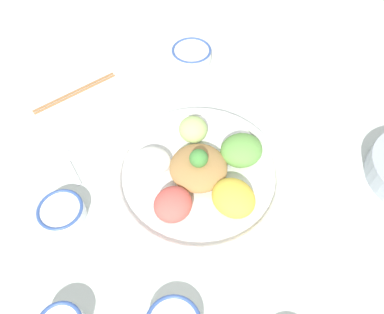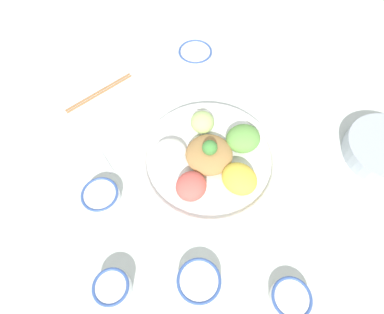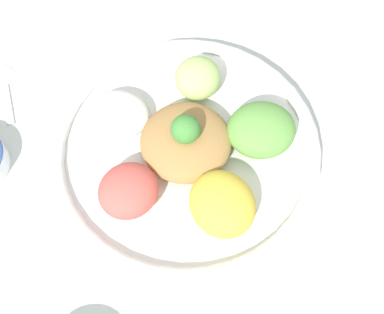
{
  "view_description": "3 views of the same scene",
  "coord_description": "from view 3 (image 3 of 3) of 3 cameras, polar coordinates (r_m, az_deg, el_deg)",
  "views": [
    {
      "loc": [
        0.07,
        -0.49,
        0.75
      ],
      "look_at": [
        -0.01,
        -0.02,
        0.08
      ],
      "focal_mm": 35.0,
      "sensor_mm": 36.0,
      "label": 1
    },
    {
      "loc": [
        0.01,
        -0.47,
        0.82
      ],
      "look_at": [
        -0.04,
        -0.02,
        0.02
      ],
      "focal_mm": 30.0,
      "sensor_mm": 36.0,
      "label": 2
    },
    {
      "loc": [
        0.17,
        -0.35,
        0.72
      ],
      "look_at": [
        0.03,
        -0.06,
        0.09
      ],
      "focal_mm": 50.0,
      "sensor_mm": 36.0,
      "label": 3
    }
  ],
  "objects": [
    {
      "name": "salad_platter",
      "position": [
        0.79,
        -0.38,
        0.84
      ],
      "size": [
        0.4,
        0.4,
        0.1
      ],
      "color": "white",
      "rests_on": "ground_plane"
    },
    {
      "name": "ground_plane",
      "position": [
        0.82,
        -0.49,
        1.48
      ],
      "size": [
        2.4,
        2.4,
        0.0
      ],
      "primitive_type": "plane",
      "color": "silver"
    },
    {
      "name": "serving_spoon_main",
      "position": [
        0.92,
        -19.39,
        7.29
      ],
      "size": [
        0.1,
        0.11,
        0.01
      ],
      "rotation": [
        0.0,
        0.0,
        5.43
      ],
      "color": "silver",
      "rests_on": "ground_plane"
    }
  ]
}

